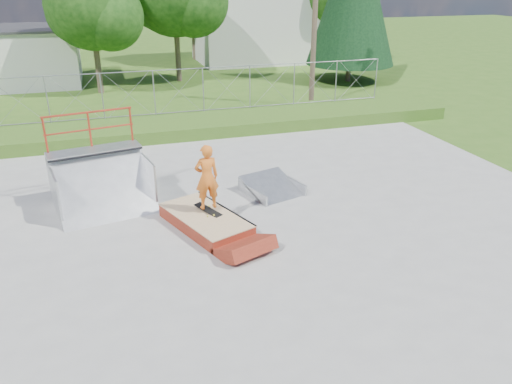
# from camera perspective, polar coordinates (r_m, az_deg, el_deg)

# --- Properties ---
(ground) EXTENTS (120.00, 120.00, 0.00)m
(ground) POSITION_cam_1_polar(r_m,az_deg,el_deg) (11.41, -4.73, -6.56)
(ground) COLOR #355C1A
(ground) RESTS_ON ground
(concrete_pad) EXTENTS (20.00, 16.00, 0.04)m
(concrete_pad) POSITION_cam_1_polar(r_m,az_deg,el_deg) (11.40, -4.73, -6.48)
(concrete_pad) COLOR gray
(concrete_pad) RESTS_ON ground
(grass_berm) EXTENTS (24.00, 3.00, 0.50)m
(grass_berm) POSITION_cam_1_polar(r_m,az_deg,el_deg) (20.03, -10.96, 7.25)
(grass_berm) COLOR #355C1A
(grass_berm) RESTS_ON ground
(grind_box) EXTENTS (2.03, 2.79, 0.38)m
(grind_box) POSITION_cam_1_polar(r_m,az_deg,el_deg) (12.26, -5.80, -3.35)
(grind_box) COLOR maroon
(grind_box) RESTS_ON concrete_pad
(quarter_pipe) EXTENTS (2.75, 2.46, 2.42)m
(quarter_pipe) POSITION_cam_1_polar(r_m,az_deg,el_deg) (13.41, -17.30, 2.82)
(quarter_pipe) COLOR #A3A7AB
(quarter_pipe) RESTS_ON concrete_pad
(flat_bank_ramp) EXTENTS (1.75, 1.81, 0.43)m
(flat_bank_ramp) POSITION_cam_1_polar(r_m,az_deg,el_deg) (14.11, 1.89, 0.59)
(flat_bank_ramp) COLOR #A3A7AB
(flat_bank_ramp) RESTS_ON concrete_pad
(skateboard) EXTENTS (0.61, 0.79, 0.13)m
(skateboard) POSITION_cam_1_polar(r_m,az_deg,el_deg) (12.28, -5.49, -2.08)
(skateboard) COLOR black
(skateboard) RESTS_ON grind_box
(skater) EXTENTS (0.61, 0.42, 1.60)m
(skater) POSITION_cam_1_polar(r_m,az_deg,el_deg) (11.96, -5.64, 1.39)
(skater) COLOR orange
(skater) RESTS_ON grind_box
(chain_link_fence) EXTENTS (20.00, 0.06, 1.80)m
(chain_link_fence) POSITION_cam_1_polar(r_m,az_deg,el_deg) (20.72, -11.56, 11.03)
(chain_link_fence) COLOR gray
(chain_link_fence) RESTS_ON grass_berm
(gable_house) EXTENTS (8.40, 6.08, 8.94)m
(gable_house) POSITION_cam_1_polar(r_m,az_deg,el_deg) (37.39, -0.21, 20.59)
(gable_house) COLOR silver
(gable_house) RESTS_ON ground
(utility_pole) EXTENTS (0.24, 0.24, 8.00)m
(utility_pole) POSITION_cam_1_polar(r_m,az_deg,el_deg) (23.75, 6.73, 19.21)
(utility_pole) COLOR brown
(utility_pole) RESTS_ON ground
(tree_left_near) EXTENTS (4.76, 4.48, 6.65)m
(tree_left_near) POSITION_cam_1_polar(r_m,az_deg,el_deg) (27.55, -17.80, 19.38)
(tree_left_near) COLOR brown
(tree_left_near) RESTS_ON ground
(tree_back_mid) EXTENTS (4.08, 3.84, 5.70)m
(tree_back_mid) POSITION_cam_1_polar(r_m,az_deg,el_deg) (38.28, -6.87, 20.20)
(tree_back_mid) COLOR brown
(tree_back_mid) RESTS_ON ground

